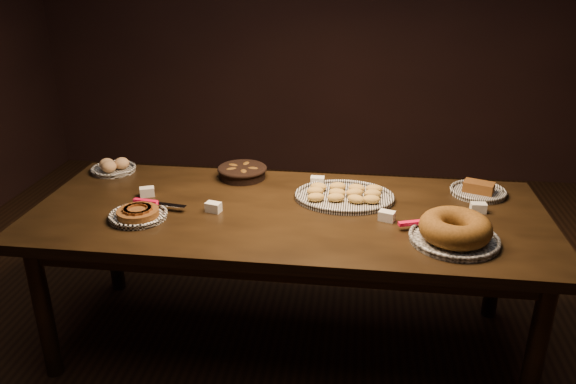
# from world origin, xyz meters

# --- Properties ---
(ground) EXTENTS (5.00, 5.00, 0.00)m
(ground) POSITION_xyz_m (0.00, 0.00, 0.00)
(ground) COLOR black
(ground) RESTS_ON ground
(buffet_table) EXTENTS (2.40, 1.00, 0.75)m
(buffet_table) POSITION_xyz_m (0.00, 0.00, 0.68)
(buffet_table) COLOR black
(buffet_table) RESTS_ON ground
(apple_tart_plate) EXTENTS (0.33, 0.27, 0.05)m
(apple_tart_plate) POSITION_xyz_m (-0.66, -0.17, 0.77)
(apple_tart_plate) COLOR white
(apple_tart_plate) RESTS_ON buffet_table
(madeleine_platter) EXTENTS (0.48, 0.39, 0.05)m
(madeleine_platter) POSITION_xyz_m (0.26, 0.16, 0.77)
(madeleine_platter) COLOR black
(madeleine_platter) RESTS_ON buffet_table
(bundt_cake_plate) EXTENTS (0.41, 0.37, 0.12)m
(bundt_cake_plate) POSITION_xyz_m (0.73, -0.22, 0.80)
(bundt_cake_plate) COLOR black
(bundt_cake_plate) RESTS_ON buffet_table
(croissant_basket) EXTENTS (0.29, 0.29, 0.07)m
(croissant_basket) POSITION_xyz_m (-0.30, 0.38, 0.79)
(croissant_basket) COLOR black
(croissant_basket) RESTS_ON buffet_table
(bread_roll_plate) EXTENTS (0.24, 0.24, 0.08)m
(bread_roll_plate) POSITION_xyz_m (-1.02, 0.37, 0.78)
(bread_roll_plate) COLOR white
(bread_roll_plate) RESTS_ON buffet_table
(loaf_plate) EXTENTS (0.28, 0.28, 0.06)m
(loaf_plate) POSITION_xyz_m (0.92, 0.31, 0.77)
(loaf_plate) COLOR black
(loaf_plate) RESTS_ON buffet_table
(tent_cards) EXTENTS (1.67, 0.44, 0.04)m
(tent_cards) POSITION_xyz_m (0.08, 0.07, 0.77)
(tent_cards) COLOR white
(tent_cards) RESTS_ON buffet_table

